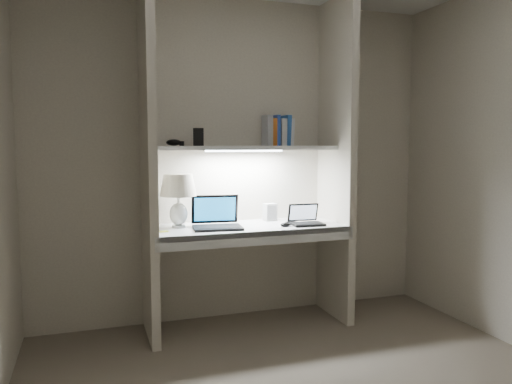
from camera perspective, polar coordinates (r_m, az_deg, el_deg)
name	(u,v)px	position (r m, az deg, el deg)	size (l,w,h in m)	color
back_wall	(238,160)	(3.96, -2.11, 3.64)	(3.20, 0.01, 2.50)	beige
alcove_panel_left	(148,163)	(3.55, -12.21, 3.30)	(0.06, 0.55, 2.50)	beige
alcove_panel_right	(336,160)	(3.99, 9.17, 3.59)	(0.06, 0.55, 2.50)	beige
desk	(248,228)	(3.75, -0.88, -4.14)	(1.40, 0.55, 0.04)	white
desk_apron	(260,238)	(3.51, 0.43, -5.29)	(1.46, 0.03, 0.10)	silver
shelf	(244,148)	(3.79, -1.34, 5.07)	(1.40, 0.36, 0.03)	silver
strip_light	(244,151)	(3.79, -1.33, 4.74)	(0.60, 0.04, 0.01)	white
table_lamp	(178,191)	(3.68, -8.88, 0.07)	(0.27, 0.27, 0.39)	white
laptop_main	(217,220)	(3.65, -4.53, -3.26)	(0.38, 0.34, 0.23)	black
laptop_netbook	(306,220)	(3.80, 5.72, -3.18)	(0.25, 0.22, 0.15)	black
speaker	(270,212)	(3.97, 1.61, -2.31)	(0.10, 0.07, 0.14)	silver
mouse	(285,225)	(3.69, 3.39, -3.75)	(0.08, 0.05, 0.03)	black
cable_coil	(292,223)	(3.85, 4.13, -3.51)	(0.10, 0.10, 0.01)	black
sticky_note	(164,231)	(3.54, -10.49, -4.46)	(0.06, 0.06, 0.00)	#E8F734
book_row	(278,131)	(4.00, 2.48, 6.94)	(0.23, 0.16, 0.24)	silver
shelf_box	(198,137)	(3.73, -6.60, 6.27)	(0.08, 0.05, 0.13)	black
shelf_gadget	(174,142)	(3.69, -9.40, 5.60)	(0.11, 0.08, 0.05)	black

